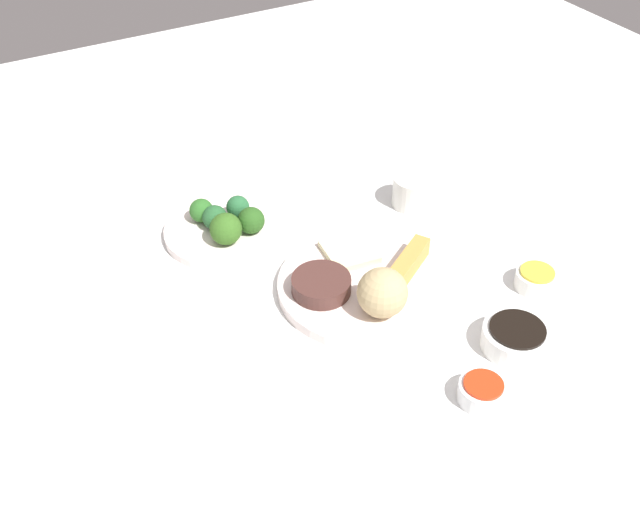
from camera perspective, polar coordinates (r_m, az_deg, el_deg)
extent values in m
cube|color=white|center=(1.08, 3.54, -4.88)|extent=(2.20, 2.20, 0.02)
cylinder|color=white|center=(1.10, 3.36, -2.27)|extent=(0.25, 0.25, 0.02)
sphere|color=tan|center=(1.03, 4.73, -2.77)|extent=(0.07, 0.07, 0.07)
cube|color=gold|center=(1.11, 6.60, -0.68)|extent=(0.11, 0.08, 0.03)
cube|color=beige|center=(1.14, 2.23, 0.31)|extent=(0.08, 0.08, 0.01)
cylinder|color=#4B2B26|center=(1.07, 0.09, -2.19)|extent=(0.09, 0.09, 0.02)
cylinder|color=white|center=(1.22, -7.17, 1.93)|extent=(0.19, 0.19, 0.01)
sphere|color=#286437|center=(1.22, -6.22, 3.70)|extent=(0.04, 0.04, 0.04)
sphere|color=#275D2F|center=(1.20, -7.95, 2.90)|extent=(0.04, 0.04, 0.04)
sphere|color=#356420|center=(1.17, -7.13, 2.05)|extent=(0.05, 0.05, 0.05)
sphere|color=#29571D|center=(1.19, -5.22, 2.70)|extent=(0.04, 0.04, 0.04)
sphere|color=#2D6726|center=(1.22, -8.95, 3.41)|extent=(0.04, 0.04, 0.04)
cylinder|color=white|center=(1.05, 14.55, -6.05)|extent=(0.09, 0.09, 0.03)
cylinder|color=black|center=(1.03, 14.71, -5.37)|extent=(0.07, 0.07, 0.00)
cylinder|color=white|center=(1.15, 15.98, -1.75)|extent=(0.06, 0.06, 0.03)
cylinder|color=yellow|center=(1.14, 16.11, -1.18)|extent=(0.05, 0.05, 0.00)
cylinder|color=white|center=(0.97, 12.14, -10.05)|extent=(0.06, 0.06, 0.03)
cylinder|color=red|center=(0.96, 12.26, -9.46)|extent=(0.05, 0.05, 0.00)
cylinder|color=white|center=(1.27, 7.06, 4.88)|extent=(0.07, 0.07, 0.05)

